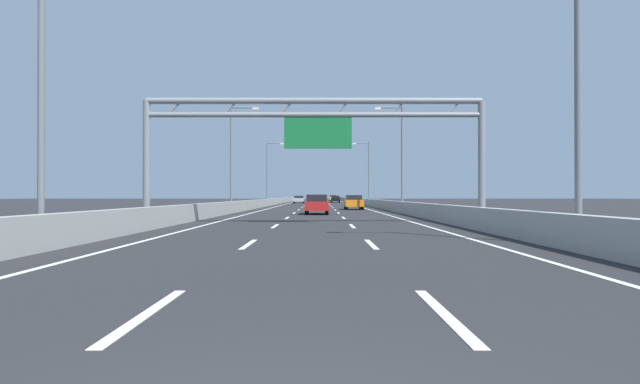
{
  "coord_description": "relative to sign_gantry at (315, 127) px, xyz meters",
  "views": [
    {
      "loc": [
        0.3,
        -2.83,
        1.44
      ],
      "look_at": [
        0.28,
        63.26,
        1.87
      ],
      "focal_mm": 29.32,
      "sensor_mm": 36.0,
      "label": 1
    }
  ],
  "objects": [
    {
      "name": "lane_dash_right_3",
      "position": [
        1.78,
        7.1,
        -4.87
      ],
      "size": [
        0.16,
        3.0,
        0.01
      ],
      "primitive_type": "cube",
      "color": "white",
      "rests_on": "ground_plane"
    },
    {
      "name": "lane_dash_right_10",
      "position": [
        1.78,
        70.1,
        -4.87
      ],
      "size": [
        0.16,
        3.0,
        0.01
      ],
      "primitive_type": "cube",
      "color": "white",
      "rests_on": "ground_plane"
    },
    {
      "name": "lane_dash_right_5",
      "position": [
        1.78,
        25.1,
        -4.87
      ],
      "size": [
        0.16,
        3.0,
        0.01
      ],
      "primitive_type": "cube",
      "color": "white",
      "rests_on": "ground_plane"
    },
    {
      "name": "edge_line_left",
      "position": [
        -5.27,
        64.6,
        -4.87
      ],
      "size": [
        0.16,
        176.0,
        0.01
      ],
      "primitive_type": "cube",
      "color": "white",
      "rests_on": "ground_plane"
    },
    {
      "name": "lane_dash_left_7",
      "position": [
        -1.82,
        43.1,
        -4.87
      ],
      "size": [
        0.16,
        3.0,
        0.01
      ],
      "primitive_type": "cube",
      "color": "white",
      "rests_on": "ground_plane"
    },
    {
      "name": "edge_line_right",
      "position": [
        5.23,
        64.6,
        -4.87
      ],
      "size": [
        0.16,
        176.0,
        0.01
      ],
      "primitive_type": "cube",
      "color": "white",
      "rests_on": "ground_plane"
    },
    {
      "name": "streetlamp_right_mid",
      "position": [
        7.44,
        20.68,
        0.52
      ],
      "size": [
        2.58,
        0.28,
        9.5
      ],
      "color": "slate",
      "rests_on": "ground_plane"
    },
    {
      "name": "lane_dash_right_7",
      "position": [
        1.78,
        43.1,
        -4.87
      ],
      "size": [
        0.16,
        3.0,
        0.01
      ],
      "primitive_type": "cube",
      "color": "white",
      "rests_on": "ground_plane"
    },
    {
      "name": "streetlamp_left_mid",
      "position": [
        -7.49,
        20.68,
        0.52
      ],
      "size": [
        2.58,
        0.28,
        9.5
      ],
      "color": "slate",
      "rests_on": "ground_plane"
    },
    {
      "name": "lane_dash_right_0",
      "position": [
        1.78,
        -19.9,
        -4.87
      ],
      "size": [
        0.16,
        3.0,
        0.01
      ],
      "primitive_type": "cube",
      "color": "white",
      "rests_on": "ground_plane"
    },
    {
      "name": "lane_dash_left_8",
      "position": [
        -1.82,
        52.1,
        -4.87
      ],
      "size": [
        0.16,
        3.0,
        0.01
      ],
      "primitive_type": "cube",
      "color": "white",
      "rests_on": "ground_plane"
    },
    {
      "name": "black_car",
      "position": [
        3.39,
        78.55,
        -4.16
      ],
      "size": [
        1.79,
        4.37,
        1.38
      ],
      "color": "black",
      "rests_on": "ground_plane"
    },
    {
      "name": "lane_dash_left_17",
      "position": [
        -1.82,
        133.1,
        -4.87
      ],
      "size": [
        0.16,
        3.0,
        0.01
      ],
      "primitive_type": "cube",
      "color": "white",
      "rests_on": "ground_plane"
    },
    {
      "name": "green_car",
      "position": [
        -0.14,
        35.2,
        -4.16
      ],
      "size": [
        1.85,
        4.14,
        1.38
      ],
      "color": "#1E7A38",
      "rests_on": "ground_plane"
    },
    {
      "name": "lane_dash_right_6",
      "position": [
        1.78,
        34.1,
        -4.87
      ],
      "size": [
        0.16,
        3.0,
        0.01
      ],
      "primitive_type": "cube",
      "color": "white",
      "rests_on": "ground_plane"
    },
    {
      "name": "lane_dash_right_11",
      "position": [
        1.78,
        79.1,
        -4.87
      ],
      "size": [
        0.16,
        3.0,
        0.01
      ],
      "primitive_type": "cube",
      "color": "white",
      "rests_on": "ground_plane"
    },
    {
      "name": "lane_dash_right_15",
      "position": [
        1.78,
        115.1,
        -4.87
      ],
      "size": [
        0.16,
        3.0,
        0.01
      ],
      "primitive_type": "cube",
      "color": "white",
      "rests_on": "ground_plane"
    },
    {
      "name": "lane_dash_left_3",
      "position": [
        -1.82,
        7.1,
        -4.87
      ],
      "size": [
        0.16,
        3.0,
        0.01
      ],
      "primitive_type": "cube",
      "color": "white",
      "rests_on": "ground_plane"
    },
    {
      "name": "lane_dash_right_16",
      "position": [
        1.78,
        124.1,
        -4.87
      ],
      "size": [
        0.16,
        3.0,
        0.01
      ],
      "primitive_type": "cube",
      "color": "white",
      "rests_on": "ground_plane"
    },
    {
      "name": "sign_gantry",
      "position": [
        0.0,
        0.0,
        0.0
      ],
      "size": [
        17.24,
        0.36,
        6.36
      ],
      "color": "gray",
      "rests_on": "ground_plane"
    },
    {
      "name": "lane_dash_left_12",
      "position": [
        -1.82,
        88.1,
        -4.87
      ],
      "size": [
        0.16,
        3.0,
        0.01
      ],
      "primitive_type": "cube",
      "color": "white",
      "rests_on": "ground_plane"
    },
    {
      "name": "lane_dash_left_13",
      "position": [
        -1.82,
        97.1,
        -4.87
      ],
      "size": [
        0.16,
        3.0,
        0.01
      ],
      "primitive_type": "cube",
      "color": "white",
      "rests_on": "ground_plane"
    },
    {
      "name": "red_car",
      "position": [
        0.03,
        13.76,
        -4.11
      ],
      "size": [
        1.75,
        4.63,
        1.5
      ],
      "color": "red",
      "rests_on": "ground_plane"
    },
    {
      "name": "barrier_left",
      "position": [
        -6.92,
        86.6,
        -4.4
      ],
      "size": [
        0.45,
        220.0,
        0.95
      ],
      "color": "#9E9E99",
      "rests_on": "ground_plane"
    },
    {
      "name": "lane_dash_right_9",
      "position": [
        1.78,
        61.1,
        -4.87
      ],
      "size": [
        0.16,
        3.0,
        0.01
      ],
      "primitive_type": "cube",
      "color": "white",
      "rests_on": "ground_plane"
    },
    {
      "name": "lane_dash_left_10",
      "position": [
        -1.82,
        70.1,
        -4.87
      ],
      "size": [
        0.16,
        3.0,
        0.01
      ],
      "primitive_type": "cube",
      "color": "white",
      "rests_on": "ground_plane"
    },
    {
      "name": "streetlamp_left_far",
      "position": [
        -7.49,
        52.67,
        0.52
      ],
      "size": [
        2.58,
        0.28,
        9.5
      ],
      "color": "slate",
      "rests_on": "ground_plane"
    },
    {
      "name": "streetlamp_left_near",
      "position": [
        -7.49,
        -11.3,
        0.52
      ],
      "size": [
        2.58,
        0.28,
        9.5
      ],
      "color": "slate",
      "rests_on": "ground_plane"
    },
    {
      "name": "lane_dash_left_5",
      "position": [
        -1.82,
        25.1,
        -4.87
      ],
      "size": [
        0.16,
        3.0,
        0.01
      ],
      "primitive_type": "cube",
      "color": "white",
      "rests_on": "ground_plane"
    },
    {
      "name": "silver_car",
      "position": [
        -3.63,
        69.82,
        -4.15
      ],
      "size": [
        1.9,
        4.11,
        1.38
      ],
      "color": "#A8ADB2",
      "rests_on": "ground_plane"
    },
    {
      "name": "lane_dash_right_2",
      "position": [
        1.78,
        -1.9,
        -4.87
      ],
      "size": [
        0.16,
        3.0,
        0.01
      ],
      "primitive_type": "cube",
      "color": "white",
      "rests_on": "ground_plane"
    },
    {
      "name": "lane_dash_left_0",
      "position": [
        -1.82,
        -19.9,
        -4.87
      ],
      "size": [
        0.16,
        3.0,
        0.01
      ],
      "primitive_type": "cube",
      "color": "white",
      "rests_on": "ground_plane"
    },
    {
      "name": "lane_dash_left_2",
      "position": [
        -1.82,
        -1.9,
        -4.87
      ],
      "size": [
        0.16,
        3.0,
        0.01
      ],
      "primitive_type": "cube",
      "color": "white",
      "rests_on": "ground_plane"
    },
    {
      "name": "lane_dash_left_14",
      "position": [
        -1.82,
        106.1,
        -4.87
      ],
      "size": [
        0.16,
        3.0,
        0.01
      ],
      "primitive_type": "cube",
      "color": "white",
      "rests_on": "ground_plane"
    },
    {
      "name": "lane_dash_left_4",
      "position": [
        -1.82,
        16.1,
        -4.87
      ],
      "size": [
        0.16,
        3.0,
        0.01
      ],
      "primitive_type": "cube",
      "color": "white",
      "rests_on": "ground_plane"
    },
    {
      "name": "orange_car",
      "position": [
        3.7,
        26.94,
        -4.12
      ],
      "size": [
        1.81,
        4.23,
        1.47
      ],
      "color": "orange",
      "rests_on": "ground_plane"
    },
    {
      "name": "lane_dash_right_8",
      "position": [
        1.78,
        52.1,
        -4.87
      ],
      "size": [
        0.16,
        3.0,
        0.01
      ],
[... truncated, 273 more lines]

